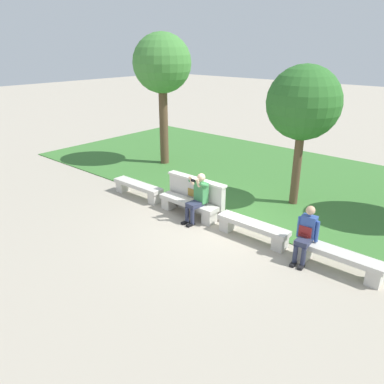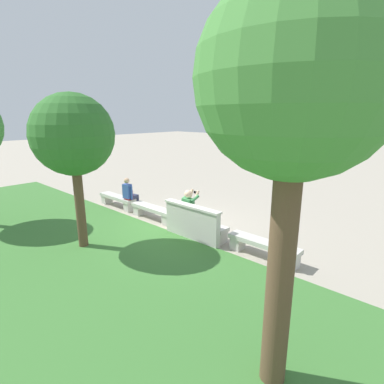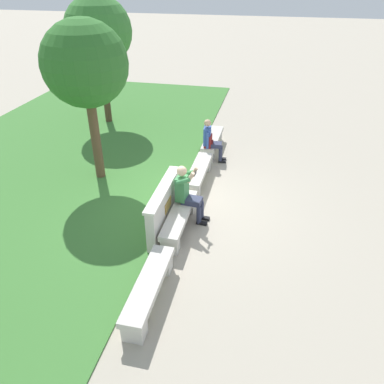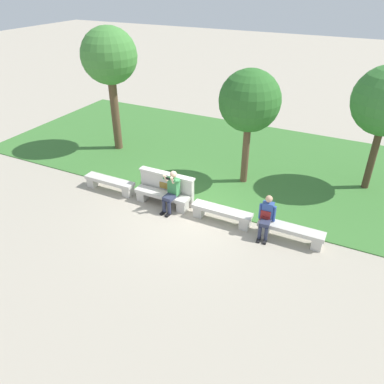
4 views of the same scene
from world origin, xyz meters
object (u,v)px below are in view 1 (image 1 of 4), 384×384
(person_photographer, at_px, (198,195))
(tree_behind_wall, at_px, (304,104))
(bench_main, at_px, (138,188))
(backpack, at_px, (306,233))
(bench_near, at_px, (188,206))
(tree_left_background, at_px, (162,65))
(bench_far, at_px, (338,258))
(person_distant, at_px, (306,233))
(bench_mid, at_px, (253,228))

(person_photographer, relative_size, tree_behind_wall, 0.33)
(bench_main, bearing_deg, backpack, 0.03)
(bench_near, bearing_deg, tree_left_background, 142.23)
(bench_far, height_order, person_distant, person_distant)
(person_distant, distance_m, tree_left_background, 8.63)
(bench_mid, bearing_deg, tree_left_background, 153.09)
(bench_near, height_order, person_distant, person_distant)
(bench_main, relative_size, bench_near, 1.00)
(tree_behind_wall, bearing_deg, tree_left_background, 176.08)
(bench_mid, relative_size, person_photographer, 1.41)
(bench_far, height_order, tree_left_background, tree_left_background)
(bench_near, height_order, tree_behind_wall, tree_behind_wall)
(bench_main, xyz_separation_m, tree_behind_wall, (3.92, 2.67, 2.66))
(bench_far, xyz_separation_m, tree_left_background, (-8.14, 3.07, 3.45))
(bench_mid, xyz_separation_m, tree_behind_wall, (-0.25, 2.67, 2.66))
(bench_near, bearing_deg, person_distant, -1.09)
(bench_main, xyz_separation_m, tree_left_background, (-1.88, 3.07, 3.45))
(bench_far, height_order, backpack, backpack)
(bench_mid, relative_size, tree_behind_wall, 0.47)
(tree_left_background, bearing_deg, tree_behind_wall, -3.92)
(bench_mid, relative_size, backpack, 4.35)
(person_photographer, relative_size, tree_left_background, 0.27)
(person_photographer, bearing_deg, bench_far, 1.18)
(bench_mid, xyz_separation_m, backpack, (1.34, 0.00, 0.33))
(bench_far, bearing_deg, person_photographer, -178.82)
(bench_main, xyz_separation_m, person_photographer, (2.50, -0.08, 0.44))
(bench_near, relative_size, person_photographer, 1.41)
(backpack, bearing_deg, bench_mid, -179.88)
(bench_mid, bearing_deg, person_photographer, -177.36)
(person_photographer, distance_m, person_distant, 3.05)
(person_photographer, height_order, tree_behind_wall, tree_behind_wall)
(bench_near, height_order, tree_left_background, tree_left_background)
(bench_mid, bearing_deg, backpack, 0.12)
(tree_behind_wall, relative_size, tree_left_background, 0.82)
(bench_near, relative_size, tree_behind_wall, 0.47)
(bench_main, relative_size, backpack, 4.35)
(bench_mid, distance_m, tree_left_background, 7.62)
(backpack, bearing_deg, bench_far, -0.21)
(bench_far, relative_size, person_photographer, 1.41)
(bench_mid, height_order, backpack, backpack)
(tree_left_background, bearing_deg, person_distant, -22.91)
(person_distant, bearing_deg, person_photographer, -179.79)
(person_distant, height_order, backpack, person_distant)
(bench_near, xyz_separation_m, person_photographer, (0.41, -0.08, 0.44))
(bench_mid, bearing_deg, bench_main, 180.00)
(bench_mid, bearing_deg, bench_near, 180.00)
(person_photographer, xyz_separation_m, tree_left_background, (-4.38, 3.15, 3.02))
(tree_left_background, bearing_deg, bench_far, -20.67)
(person_distant, distance_m, backpack, 0.09)
(bench_near, bearing_deg, bench_main, 180.00)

